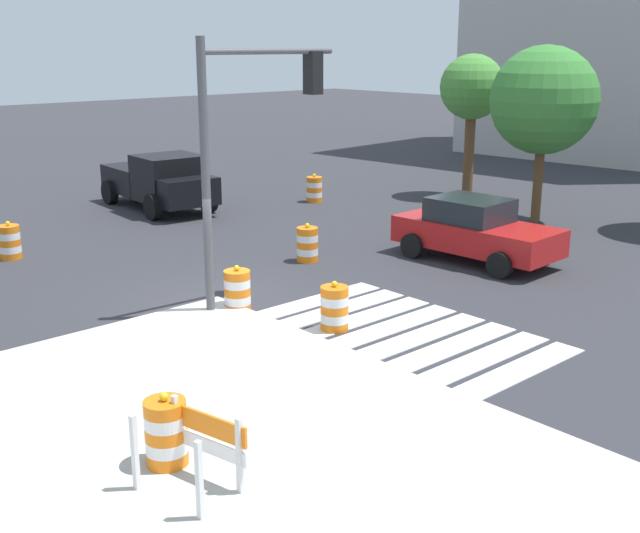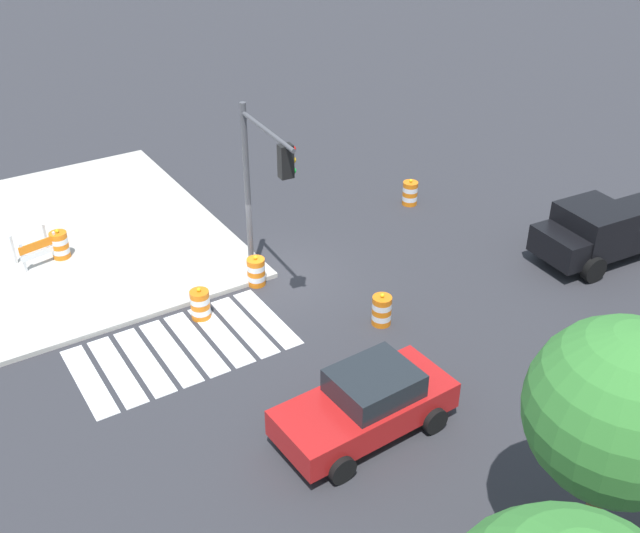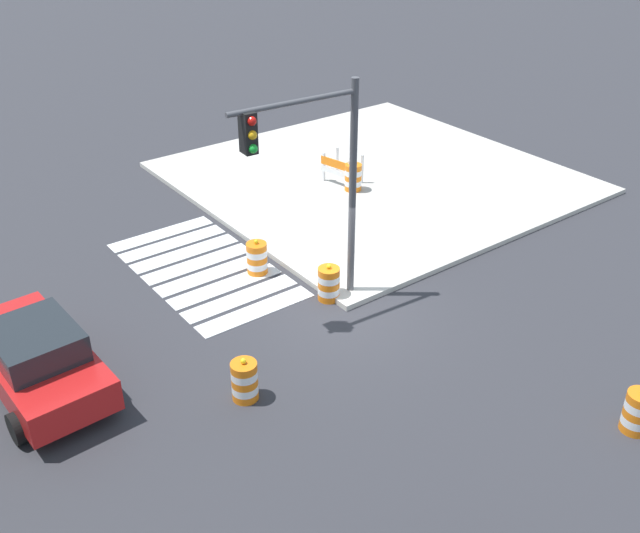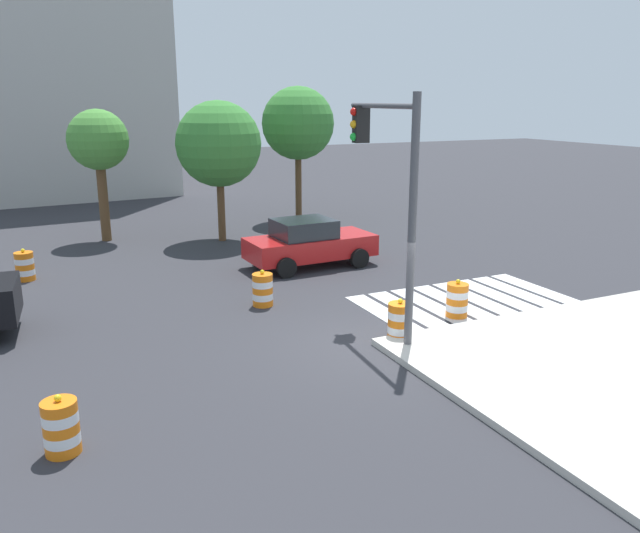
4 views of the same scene
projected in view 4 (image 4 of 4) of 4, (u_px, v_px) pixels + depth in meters
The scene contains 13 objects.
ground_plane at pixel (371, 345), 14.50m from camera, with size 120.00×120.00×0.00m, color #2D2D33.
crosswalk_stripes at pixel (463, 300), 17.71m from camera, with size 5.85×3.20×0.02m.
sports_car at pixel (309, 243), 21.12m from camera, with size 4.38×2.28×1.63m.
traffic_barrel_near_corner at pixel (25, 266), 19.56m from camera, with size 0.56×0.56×1.02m.
traffic_barrel_crosswalk_end at pixel (61, 427), 9.95m from camera, with size 0.56×0.56×1.02m.
traffic_barrel_median_near at pixel (400, 322), 14.68m from camera, with size 0.56×0.56×1.02m.
traffic_barrel_median_far at pixel (457, 300), 16.24m from camera, with size 0.56×0.56×1.02m.
traffic_barrel_far_curb at pixel (263, 290), 17.15m from camera, with size 0.56×0.56×1.02m.
traffic_light_pole at pixel (389, 171), 14.24m from camera, with size 0.48×3.29×5.50m.
street_tree_streetside_near at pixel (98, 142), 24.23m from camera, with size 2.34×2.34×5.16m.
street_tree_streetside_mid at pixel (298, 124), 28.30m from camera, with size 3.28×3.28×6.09m.
street_tree_streetside_far at pixel (219, 144), 24.26m from camera, with size 3.31×3.31×5.48m.
office_building_far at pixel (26, 26), 35.31m from camera, with size 14.00×10.00×19.02m, color #B2ADA8.
Camera 4 is at (-6.83, -11.76, 5.49)m, focal length 35.19 mm.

